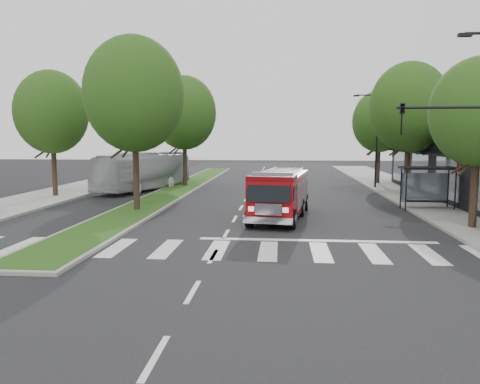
{
  "coord_description": "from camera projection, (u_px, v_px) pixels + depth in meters",
  "views": [
    {
      "loc": [
        2.46,
        -20.66,
        4.35
      ],
      "look_at": [
        0.54,
        1.14,
        1.8
      ],
      "focal_mm": 35.0,
      "sensor_mm": 36.0,
      "label": 1
    }
  ],
  "objects": [
    {
      "name": "ground",
      "position": [
        226.0,
        234.0,
        21.16
      ],
      "size": [
        140.0,
        140.0,
        0.0
      ],
      "primitive_type": "plane",
      "color": "black",
      "rests_on": "ground"
    },
    {
      "name": "sidewalk_right",
      "position": [
        438.0,
        205.0,
        29.95
      ],
      "size": [
        5.0,
        80.0,
        0.15
      ],
      "primitive_type": "cube",
      "color": "gray",
      "rests_on": "ground"
    },
    {
      "name": "sidewalk_left",
      "position": [
        35.0,
        200.0,
        32.31
      ],
      "size": [
        5.0,
        80.0,
        0.15
      ],
      "primitive_type": "cube",
      "color": "gray",
      "rests_on": "ground"
    },
    {
      "name": "median",
      "position": [
        180.0,
        188.0,
        39.48
      ],
      "size": [
        3.0,
        50.0,
        0.15
      ],
      "color": "gray",
      "rests_on": "ground"
    },
    {
      "name": "bus_shelter",
      "position": [
        427.0,
        176.0,
        28.0
      ],
      "size": [
        3.2,
        1.6,
        2.61
      ],
      "color": "black",
      "rests_on": "ground"
    },
    {
      "name": "tree_right_near",
      "position": [
        479.0,
        112.0,
        21.49
      ],
      "size": [
        4.4,
        4.4,
        8.05
      ],
      "color": "black",
      "rests_on": "ground"
    },
    {
      "name": "tree_right_mid",
      "position": [
        409.0,
        107.0,
        33.25
      ],
      "size": [
        5.6,
        5.6,
        9.72
      ],
      "color": "black",
      "rests_on": "ground"
    },
    {
      "name": "tree_right_far",
      "position": [
        380.0,
        121.0,
        43.22
      ],
      "size": [
        5.0,
        5.0,
        8.73
      ],
      "color": "black",
      "rests_on": "ground"
    },
    {
      "name": "tree_median_near",
      "position": [
        134.0,
        94.0,
        26.83
      ],
      "size": [
        5.8,
        5.8,
        10.16
      ],
      "color": "black",
      "rests_on": "ground"
    },
    {
      "name": "tree_median_far",
      "position": [
        184.0,
        113.0,
        40.72
      ],
      "size": [
        5.6,
        5.6,
        9.72
      ],
      "color": "black",
      "rests_on": "ground"
    },
    {
      "name": "tree_left_mid",
      "position": [
        52.0,
        112.0,
        33.54
      ],
      "size": [
        5.2,
        5.2,
        9.16
      ],
      "color": "black",
      "rests_on": "ground"
    },
    {
      "name": "streetlight_right_far",
      "position": [
        375.0,
        136.0,
        39.52
      ],
      "size": [
        2.11,
        0.2,
        8.0
      ],
      "color": "black",
      "rests_on": "ground"
    },
    {
      "name": "fire_engine",
      "position": [
        280.0,
        195.0,
        25.23
      ],
      "size": [
        3.43,
        8.02,
        2.69
      ],
      "rotation": [
        0.0,
        0.0,
        -0.15
      ],
      "color": "#5F0508",
      "rests_on": "ground"
    },
    {
      "name": "city_bus",
      "position": [
        144.0,
        171.0,
        38.95
      ],
      "size": [
        5.61,
        11.54,
        3.13
      ],
      "primitive_type": "imported",
      "rotation": [
        0.0,
        0.0,
        -0.28
      ],
      "color": "#BCBCC1",
      "rests_on": "ground"
    }
  ]
}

